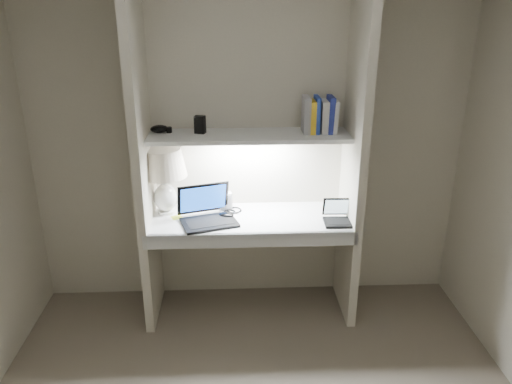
{
  "coord_description": "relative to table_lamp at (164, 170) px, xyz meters",
  "views": [
    {
      "loc": [
        -0.11,
        -2.06,
        2.25
      ],
      "look_at": [
        0.04,
        1.05,
        1.03
      ],
      "focal_mm": 35.0,
      "sensor_mm": 36.0,
      "label": 1
    }
  ],
  "objects": [
    {
      "name": "mouse",
      "position": [
        0.44,
        -0.1,
        -0.31
      ],
      "size": [
        0.13,
        0.1,
        0.04
      ],
      "primitive_type": "ellipsoid",
      "rotation": [
        0.0,
        0.0,
        -0.36
      ],
      "color": "black",
      "rests_on": "desk"
    },
    {
      "name": "alcove_panel_right",
      "position": [
        1.34,
        -0.11,
        0.15
      ],
      "size": [
        0.06,
        0.55,
        2.5
      ],
      "primitive_type": "cube",
      "color": "beige",
      "rests_on": "floor"
    },
    {
      "name": "strip_light",
      "position": [
        0.61,
        -0.01,
        0.23
      ],
      "size": [
        0.6,
        0.04,
        0.02
      ],
      "primitive_type": "cube",
      "color": "white",
      "rests_on": "shelf"
    },
    {
      "name": "book_row",
      "position": [
        1.1,
        0.01,
        0.38
      ],
      "size": [
        0.24,
        0.17,
        0.25
      ],
      "color": "silver",
      "rests_on": "shelf"
    },
    {
      "name": "laptop_netbook",
      "position": [
        1.25,
        -0.21,
        -0.29
      ],
      "size": [
        0.25,
        0.22,
        0.16
      ],
      "rotation": [
        0.0,
        0.0,
        -0.03
      ],
      "color": "black",
      "rests_on": "desk"
    },
    {
      "name": "table_lamp",
      "position": [
        0.0,
        0.0,
        0.0
      ],
      "size": [
        0.34,
        0.34,
        0.49
      ],
      "color": "white",
      "rests_on": "desk"
    },
    {
      "name": "back_wall",
      "position": [
        0.61,
        0.17,
        0.15
      ],
      "size": [
        3.2,
        0.01,
        2.5
      ],
      "primitive_type": "cube",
      "color": "beige",
      "rests_on": "floor"
    },
    {
      "name": "cable_coil",
      "position": [
        0.5,
        0.01,
        -0.32
      ],
      "size": [
        0.13,
        0.13,
        0.01
      ],
      "primitive_type": "torus",
      "rotation": [
        0.0,
        0.0,
        -0.21
      ],
      "color": "black",
      "rests_on": "desk"
    },
    {
      "name": "shelf_gadget",
      "position": [
        -0.02,
        0.05,
        0.29
      ],
      "size": [
        0.14,
        0.12,
        0.05
      ],
      "primitive_type": "ellipsoid",
      "rotation": [
        0.0,
        0.0,
        0.23
      ],
      "color": "black",
      "rests_on": "shelf"
    },
    {
      "name": "laptop_main",
      "position": [
        0.31,
        -0.15,
        -0.28
      ],
      "size": [
        0.45,
        0.42,
        0.25
      ],
      "rotation": [
        0.0,
        0.0,
        0.3
      ],
      "color": "black",
      "rests_on": "desk"
    },
    {
      "name": "sticky_note",
      "position": [
        0.08,
        -0.09,
        -0.33
      ],
      "size": [
        0.1,
        0.1,
        0.0
      ],
      "primitive_type": "cube",
      "rotation": [
        0.0,
        0.0,
        0.43
      ],
      "color": "#C9D92D",
      "rests_on": "desk"
    },
    {
      "name": "desk",
      "position": [
        0.61,
        -0.11,
        -0.35
      ],
      "size": [
        1.4,
        0.55,
        0.04
      ],
      "primitive_type": "cube",
      "color": "white",
      "rests_on": "alcove_panel_left"
    },
    {
      "name": "shelf",
      "position": [
        0.61,
        -0.01,
        0.25
      ],
      "size": [
        1.4,
        0.36,
        0.03
      ],
      "primitive_type": "cube",
      "color": "silver",
      "rests_on": "back_wall"
    },
    {
      "name": "speaker",
      "position": [
        0.43,
        0.05,
        -0.27
      ],
      "size": [
        0.11,
        0.08,
        0.13
      ],
      "primitive_type": "cube",
      "rotation": [
        0.0,
        0.0,
        0.22
      ],
      "color": "silver",
      "rests_on": "desk"
    },
    {
      "name": "desk_apron",
      "position": [
        0.61,
        -0.37,
        -0.38
      ],
      "size": [
        1.46,
        0.03,
        0.1
      ],
      "primitive_type": "cube",
      "color": "silver",
      "rests_on": "desk"
    },
    {
      "name": "shelf_box",
      "position": [
        0.27,
        0.02,
        0.32
      ],
      "size": [
        0.08,
        0.07,
        0.12
      ],
      "primitive_type": "cube",
      "rotation": [
        0.0,
        0.0,
        -0.29
      ],
      "color": "black",
      "rests_on": "shelf"
    },
    {
      "name": "alcove_panel_left",
      "position": [
        -0.12,
        -0.11,
        0.15
      ],
      "size": [
        0.06,
        0.55,
        2.5
      ],
      "primitive_type": "cube",
      "color": "beige",
      "rests_on": "floor"
    }
  ]
}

